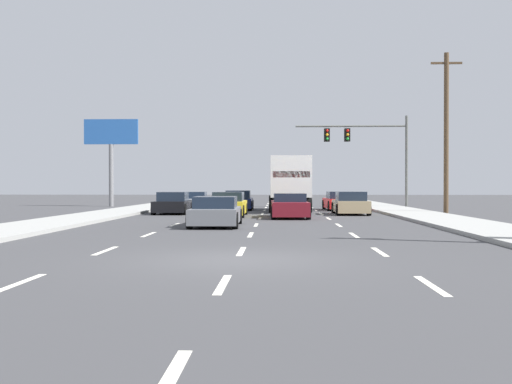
# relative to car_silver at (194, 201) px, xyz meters

# --- Properties ---
(ground_plane) EXTENTS (140.00, 140.00, 0.00)m
(ground_plane) POSITION_rel_car_silver_xyz_m (4.90, -3.10, -0.55)
(ground_plane) COLOR #3D3D3F
(sidewalk_right) EXTENTS (3.09, 80.00, 0.14)m
(sidewalk_right) POSITION_rel_car_silver_xyz_m (13.39, -8.10, -0.48)
(sidewalk_right) COLOR #9E9E99
(sidewalk_right) RESTS_ON ground_plane
(sidewalk_left) EXTENTS (3.09, 80.00, 0.14)m
(sidewalk_left) POSITION_rel_car_silver_xyz_m (-3.60, -8.10, -0.48)
(sidewalk_left) COLOR #9E9E99
(sidewalk_left) RESTS_ON ground_plane
(lane_markings) EXTENTS (6.94, 62.00, 0.01)m
(lane_markings) POSITION_rel_car_silver_xyz_m (4.90, -6.41, -0.55)
(lane_markings) COLOR silver
(lane_markings) RESTS_ON ground_plane
(car_silver) EXTENTS (2.12, 4.57, 1.21)m
(car_silver) POSITION_rel_car_silver_xyz_m (0.00, 0.00, 0.00)
(car_silver) COLOR #B7BABF
(car_silver) RESTS_ON ground_plane
(car_black) EXTENTS (2.05, 4.54, 1.26)m
(car_black) POSITION_rel_car_silver_xyz_m (-0.31, -6.39, 0.03)
(car_black) COLOR black
(car_black) RESTS_ON ground_plane
(car_navy) EXTENTS (1.94, 4.08, 1.31)m
(car_navy) POSITION_rel_car_silver_xyz_m (3.15, -0.94, 0.05)
(car_navy) COLOR #141E4C
(car_navy) RESTS_ON ground_plane
(car_yellow) EXTENTS (1.87, 4.56, 1.29)m
(car_yellow) POSITION_rel_car_silver_xyz_m (3.16, -9.16, 0.04)
(car_yellow) COLOR yellow
(car_yellow) RESTS_ON ground_plane
(car_gray) EXTENTS (2.00, 4.31, 1.20)m
(car_gray) POSITION_rel_car_silver_xyz_m (3.31, -17.24, 0.01)
(car_gray) COLOR slate
(car_gray) RESTS_ON ground_plane
(box_truck) EXTENTS (2.65, 8.23, 3.36)m
(box_truck) POSITION_rel_car_silver_xyz_m (6.50, -2.98, 1.41)
(box_truck) COLOR white
(box_truck) RESTS_ON ground_plane
(car_maroon) EXTENTS (1.99, 4.73, 1.24)m
(car_maroon) POSITION_rel_car_silver_xyz_m (6.38, -10.65, 0.04)
(car_maroon) COLOR maroon
(car_maroon) RESTS_ON ground_plane
(car_red) EXTENTS (1.95, 4.49, 1.24)m
(car_red) POSITION_rel_car_silver_xyz_m (9.86, -0.95, 0.02)
(car_red) COLOR red
(car_red) RESTS_ON ground_plane
(car_tan) EXTENTS (1.89, 4.07, 1.29)m
(car_tan) POSITION_rel_car_silver_xyz_m (9.91, -7.02, 0.04)
(car_tan) COLOR tan
(car_tan) RESTS_ON ground_plane
(traffic_signal_mast) EXTENTS (8.24, 0.69, 6.77)m
(traffic_signal_mast) POSITION_rel_car_silver_xyz_m (11.84, 3.29, 4.33)
(traffic_signal_mast) COLOR #595B56
(traffic_signal_mast) RESTS_ON ground_plane
(utility_pole_mid) EXTENTS (1.80, 0.28, 9.39)m
(utility_pole_mid) POSITION_rel_car_silver_xyz_m (15.63, -5.69, 4.28)
(utility_pole_mid) COLOR brown
(utility_pole_mid) RESTS_ON ground_plane
(roadside_billboard) EXTENTS (4.25, 0.36, 6.84)m
(roadside_billboard) POSITION_rel_car_silver_xyz_m (-7.29, 5.52, 4.37)
(roadside_billboard) COLOR slate
(roadside_billboard) RESTS_ON ground_plane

